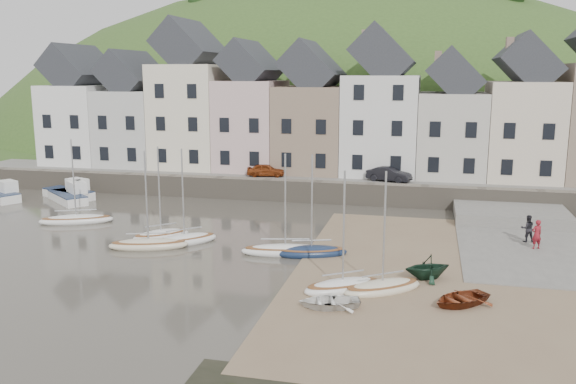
% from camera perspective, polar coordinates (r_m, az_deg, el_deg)
% --- Properties ---
extents(ground, '(160.00, 160.00, 0.00)m').
position_cam_1_polar(ground, '(34.78, -2.29, -6.73)').
color(ground, '#403D32').
rests_on(ground, ground).
extents(quay_land, '(90.00, 30.00, 1.50)m').
position_cam_1_polar(quay_land, '(65.25, 5.27, 2.37)').
color(quay_land, '#355220').
rests_on(quay_land, ground).
extents(quay_street, '(70.00, 7.00, 0.10)m').
position_cam_1_polar(quay_street, '(53.91, 3.55, 1.39)').
color(quay_street, slate).
rests_on(quay_street, quay_land).
extents(seawall, '(70.00, 1.20, 1.80)m').
position_cam_1_polar(seawall, '(50.64, 2.87, 0.02)').
color(seawall, slate).
rests_on(seawall, ground).
extents(beach, '(18.00, 26.00, 0.06)m').
position_cam_1_polar(beach, '(33.66, 16.23, -7.74)').
color(beach, '#7D634C').
rests_on(beach, ground).
extents(slipway, '(8.00, 18.00, 0.12)m').
position_cam_1_polar(slipway, '(41.70, 21.23, -4.37)').
color(slipway, slate).
rests_on(slipway, ground).
extents(hillside, '(134.40, 84.00, 84.00)m').
position_cam_1_polar(hillside, '(97.24, 4.49, -6.01)').
color(hillside, '#355220').
rests_on(hillside, ground).
extents(townhouse_terrace, '(61.05, 8.00, 13.93)m').
position_cam_1_polar(townhouse_terrace, '(56.43, 6.01, 7.70)').
color(townhouse_terrace, white).
rests_on(townhouse_terrace, quay_land).
extents(sailboat_0, '(5.42, 3.53, 6.32)m').
position_cam_1_polar(sailboat_0, '(46.38, -19.41, -2.47)').
color(sailboat_0, white).
rests_on(sailboat_0, ground).
extents(sailboat_1, '(3.78, 3.74, 6.32)m').
position_cam_1_polar(sailboat_1, '(40.44, -11.93, -4.00)').
color(sailboat_1, white).
rests_on(sailboat_1, ground).
extents(sailboat_2, '(5.14, 3.02, 6.32)m').
position_cam_1_polar(sailboat_2, '(38.51, -13.07, -4.83)').
color(sailboat_2, beige).
rests_on(sailboat_2, ground).
extents(sailboat_3, '(4.20, 4.05, 6.32)m').
position_cam_1_polar(sailboat_3, '(39.07, -9.78, -4.46)').
color(sailboat_3, white).
rests_on(sailboat_3, ground).
extents(sailboat_4, '(5.55, 2.69, 6.32)m').
position_cam_1_polar(sailboat_4, '(36.29, -0.25, -5.52)').
color(sailboat_4, white).
rests_on(sailboat_4, ground).
extents(sailboat_5, '(4.53, 2.71, 6.32)m').
position_cam_1_polar(sailboat_5, '(36.02, 2.25, -5.65)').
color(sailboat_5, '#162645').
rests_on(sailboat_5, ground).
extents(sailboat_6, '(4.29, 3.62, 6.32)m').
position_cam_1_polar(sailboat_6, '(30.49, 5.21, -8.86)').
color(sailboat_6, white).
rests_on(sailboat_6, ground).
extents(sailboat_7, '(4.35, 3.75, 6.32)m').
position_cam_1_polar(sailboat_7, '(30.58, 8.94, -8.89)').
color(sailboat_7, beige).
rests_on(sailboat_7, ground).
extents(motorboat_0, '(5.53, 3.63, 1.70)m').
position_cam_1_polar(motorboat_0, '(55.65, -19.89, 0.04)').
color(motorboat_0, white).
rests_on(motorboat_0, ground).
extents(motorboat_1, '(4.74, 3.61, 1.70)m').
position_cam_1_polar(motorboat_1, '(56.91, -25.49, -0.15)').
color(motorboat_1, white).
rests_on(motorboat_1, ground).
extents(motorboat_2, '(5.14, 4.60, 1.70)m').
position_cam_1_polar(motorboat_2, '(54.09, -19.96, -0.27)').
color(motorboat_2, white).
rests_on(motorboat_2, ground).
extents(rowboat_white, '(3.32, 2.79, 0.59)m').
position_cam_1_polar(rowboat_white, '(28.27, 3.90, -10.29)').
color(rowboat_white, white).
rests_on(rowboat_white, beach).
extents(rowboat_green, '(3.24, 3.10, 1.32)m').
position_cam_1_polar(rowboat_green, '(32.63, 13.06, -6.91)').
color(rowboat_green, '#163122').
rests_on(rowboat_green, beach).
extents(rowboat_red, '(3.65, 3.58, 0.62)m').
position_cam_1_polar(rowboat_red, '(29.62, 16.02, -9.66)').
color(rowboat_red, brown).
rests_on(rowboat_red, beach).
extents(person_red, '(0.79, 0.69, 1.82)m').
position_cam_1_polar(person_red, '(39.86, 22.50, -3.72)').
color(person_red, maroon).
rests_on(person_red, slipway).
extents(person_dark, '(0.95, 0.80, 1.74)m').
position_cam_1_polar(person_dark, '(41.29, 21.75, -3.22)').
color(person_dark, black).
rests_on(person_dark, slipway).
extents(car_left, '(3.52, 1.84, 1.14)m').
position_cam_1_polar(car_left, '(53.97, -2.12, 2.09)').
color(car_left, maroon).
rests_on(car_left, quay_street).
extents(car_right, '(4.02, 2.38, 1.25)m').
position_cam_1_polar(car_right, '(52.16, 9.55, 1.68)').
color(car_right, black).
rests_on(car_right, quay_street).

